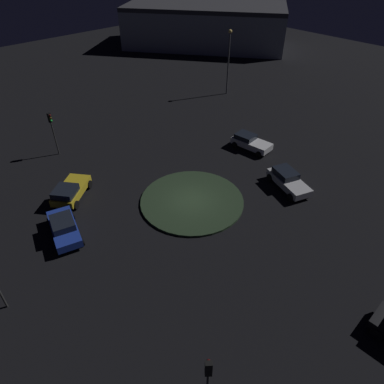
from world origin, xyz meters
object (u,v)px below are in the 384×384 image
at_px(car_blue, 64,227).
at_px(traffic_light_southwest, 208,378).
at_px(car_white, 250,142).
at_px(car_yellow, 70,191).
at_px(traffic_light_north, 52,126).
at_px(store_building, 205,25).
at_px(streetlamp_northeast, 229,55).
at_px(car_silver, 288,180).

relative_size(car_blue, traffic_light_southwest, 1.04).
height_order(car_white, car_yellow, car_yellow).
bearing_deg(traffic_light_north, car_yellow, -36.09).
height_order(car_yellow, store_building, store_building).
bearing_deg(traffic_light_southwest, car_white, -14.63).
distance_m(car_white, traffic_light_north, 19.28).
bearing_deg(car_blue, traffic_light_north, -8.34).
relative_size(car_white, streetlamp_northeast, 0.51).
bearing_deg(store_building, car_white, 105.38).
bearing_deg(traffic_light_southwest, car_blue, 38.05).
distance_m(car_white, store_building, 39.45).
relative_size(car_white, traffic_light_southwest, 0.95).
height_order(car_white, car_blue, car_blue).
bearing_deg(car_blue, car_silver, -98.73).
bearing_deg(traffic_light_southwest, car_yellow, 31.37).
xyz_separation_m(car_silver, traffic_light_southwest, (-17.48, -7.62, 2.34)).
distance_m(car_silver, traffic_light_southwest, 19.21).
height_order(car_silver, traffic_light_southwest, traffic_light_southwest).
bearing_deg(traffic_light_north, traffic_light_southwest, -29.25).
relative_size(car_silver, car_blue, 1.01).
bearing_deg(car_yellow, store_building, -6.25).
relative_size(car_yellow, traffic_light_north, 0.98).
xyz_separation_m(car_yellow, streetlamp_northeast, (26.45, 6.76, 4.26)).
height_order(car_silver, traffic_light_north, traffic_light_north).
distance_m(traffic_light_north, traffic_light_southwest, 26.90).
bearing_deg(car_white, car_silver, -29.64).
height_order(car_white, traffic_light_north, traffic_light_north).
bearing_deg(traffic_light_north, streetlamp_northeast, 71.32).
relative_size(car_white, car_blue, 0.91).
bearing_deg(car_yellow, traffic_light_north, 32.71).
xyz_separation_m(car_yellow, car_blue, (-2.40, -3.69, -0.02)).
bearing_deg(car_white, traffic_light_north, -135.34).
height_order(car_yellow, traffic_light_north, traffic_light_north).
bearing_deg(streetlamp_northeast, car_white, -128.42).
bearing_deg(traffic_light_north, car_silver, 15.21).
height_order(traffic_light_north, streetlamp_northeast, streetlamp_northeast).
relative_size(car_yellow, car_blue, 0.93).
distance_m(car_white, streetlamp_northeast, 15.40).
xyz_separation_m(traffic_light_southwest, store_building, (44.69, 45.02, 0.45)).
relative_size(traffic_light_north, streetlamp_northeast, 0.54).
height_order(car_yellow, car_blue, car_yellow).
height_order(car_blue, store_building, store_building).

